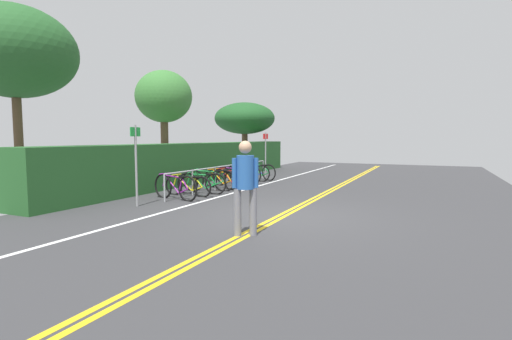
{
  "coord_description": "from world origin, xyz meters",
  "views": [
    {
      "loc": [
        -8.27,
        -3.13,
        1.82
      ],
      "look_at": [
        2.16,
        1.7,
        0.84
      ],
      "focal_mm": 26.77,
      "sensor_mm": 36.0,
      "label": 1
    }
  ],
  "objects": [
    {
      "name": "bicycle_3",
      "position": [
        2.79,
        3.77,
        0.37
      ],
      "size": [
        0.66,
        1.79,
        0.79
      ],
      "color": "black",
      "rests_on": "ground_plane"
    },
    {
      "name": "tree_mid",
      "position": [
        4.2,
        6.72,
        3.41
      ],
      "size": [
        2.25,
        2.25,
        4.5
      ],
      "color": "brown",
      "rests_on": "ground_plane"
    },
    {
      "name": "bicycle_0",
      "position": [
        0.83,
        3.7,
        0.37
      ],
      "size": [
        0.54,
        1.81,
        0.79
      ],
      "color": "black",
      "rests_on": "ground_plane"
    },
    {
      "name": "bicycle_7",
      "position": [
        5.38,
        3.73,
        0.37
      ],
      "size": [
        0.62,
        1.77,
        0.79
      ],
      "color": "black",
      "rests_on": "ground_plane"
    },
    {
      "name": "hedge_backdrop",
      "position": [
        5.3,
        5.8,
        0.8
      ],
      "size": [
        15.92,
        1.19,
        1.59
      ],
      "primitive_type": "cube",
      "color": "#235626",
      "rests_on": "ground_plane"
    },
    {
      "name": "bicycle_5",
      "position": [
        4.18,
        3.75,
        0.32
      ],
      "size": [
        0.5,
        1.63,
        0.7
      ],
      "color": "black",
      "rests_on": "ground_plane"
    },
    {
      "name": "bicycle_1",
      "position": [
        1.57,
        3.77,
        0.32
      ],
      "size": [
        0.46,
        1.77,
        0.69
      ],
      "color": "black",
      "rests_on": "ground_plane"
    },
    {
      "name": "bike_lane_stripe_white",
      "position": [
        0.0,
        2.78,
        0.0
      ],
      "size": [
        34.42,
        0.12,
        0.0
      ],
      "primitive_type": "cube",
      "color": "white",
      "rests_on": "ground_plane"
    },
    {
      "name": "sign_post_far",
      "position": [
        7.9,
        3.87,
        1.25
      ],
      "size": [
        0.36,
        0.09,
        2.06
      ],
      "color": "gray",
      "rests_on": "ground_plane"
    },
    {
      "name": "bicycle_8",
      "position": [
        6.05,
        3.8,
        0.35
      ],
      "size": [
        0.46,
        1.79,
        0.74
      ],
      "color": "black",
      "rests_on": "ground_plane"
    },
    {
      "name": "bicycle_2",
      "position": [
        2.09,
        3.6,
        0.34
      ],
      "size": [
        0.53,
        1.64,
        0.74
      ],
      "color": "black",
      "rests_on": "ground_plane"
    },
    {
      "name": "bicycle_9",
      "position": [
        6.72,
        3.66,
        0.35
      ],
      "size": [
        0.58,
        1.75,
        0.74
      ],
      "color": "black",
      "rests_on": "ground_plane"
    },
    {
      "name": "bike_rack",
      "position": [
        3.8,
        3.71,
        0.6
      ],
      "size": [
        6.97,
        0.05,
        0.81
      ],
      "color": "#9EA0A5",
      "rests_on": "ground_plane"
    },
    {
      "name": "tree_far_right",
      "position": [
        12.01,
        6.99,
        2.93
      ],
      "size": [
        3.55,
        3.55,
        3.88
      ],
      "color": "brown",
      "rests_on": "ground_plane"
    },
    {
      "name": "sign_post_near",
      "position": [
        -0.52,
        3.94,
        1.3
      ],
      "size": [
        0.36,
        0.06,
        2.15
      ],
      "color": "gray",
      "rests_on": "ground_plane"
    },
    {
      "name": "centre_line_yellow_outer",
      "position": [
        0.0,
        0.08,
        0.0
      ],
      "size": [
        34.42,
        0.1,
        0.0
      ],
      "primitive_type": "cube",
      "color": "gold",
      "rests_on": "ground_plane"
    },
    {
      "name": "centre_line_yellow_inner",
      "position": [
        0.0,
        -0.08,
        0.0
      ],
      "size": [
        34.42,
        0.1,
        0.0
      ],
      "primitive_type": "cube",
      "color": "gold",
      "rests_on": "ground_plane"
    },
    {
      "name": "bicycle_6",
      "position": [
        4.83,
        3.85,
        0.34
      ],
      "size": [
        0.46,
        1.76,
        0.72
      ],
      "color": "black",
      "rests_on": "ground_plane"
    },
    {
      "name": "pedestrian",
      "position": [
        -2.02,
        -0.02,
        1.02
      ],
      "size": [
        0.32,
        0.43,
        1.76
      ],
      "color": "slate",
      "rests_on": "ground_plane"
    },
    {
      "name": "ground_plane",
      "position": [
        0.0,
        0.0,
        -0.03
      ],
      "size": [
        38.24,
        11.92,
        0.05
      ],
      "primitive_type": "cube",
      "color": "#353538"
    },
    {
      "name": "tree_near_left",
      "position": [
        -1.29,
        7.5,
        4.17
      ],
      "size": [
        3.34,
        3.34,
        5.45
      ],
      "color": "brown",
      "rests_on": "ground_plane"
    },
    {
      "name": "bicycle_4",
      "position": [
        3.52,
        3.73,
        0.33
      ],
      "size": [
        0.69,
        1.7,
        0.71
      ],
      "color": "black",
      "rests_on": "ground_plane"
    }
  ]
}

